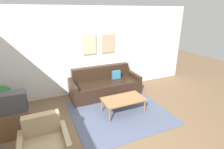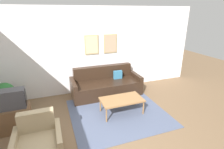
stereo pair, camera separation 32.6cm
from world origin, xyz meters
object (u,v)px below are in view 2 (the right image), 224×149
(coffee_table, at_px, (122,100))
(armchair, at_px, (39,144))
(couch, at_px, (106,85))
(tv, at_px, (8,99))

(coffee_table, height_order, armchair, armchair)
(armchair, bearing_deg, couch, 32.93)
(couch, bearing_deg, coffee_table, -88.63)
(coffee_table, distance_m, armchair, 2.16)
(coffee_table, bearing_deg, armchair, -157.17)
(couch, distance_m, armchair, 2.85)
(coffee_table, distance_m, tv, 2.59)
(couch, distance_m, coffee_table, 1.23)
(tv, height_order, armchair, tv)
(couch, xyz_separation_m, armchair, (-1.96, -2.06, -0.03))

